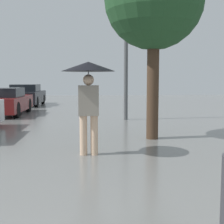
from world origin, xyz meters
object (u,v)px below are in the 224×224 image
object	(u,v)px
parked_car_farthest	(27,95)
pedestrian	(88,81)
tree	(154,1)
parked_car_third	(5,102)
street_lamp	(126,38)

from	to	relation	value
parked_car_farthest	pedestrian	bearing A→B (deg)	-73.58
pedestrian	tree	size ratio (longest dim) A/B	0.39
parked_car_farthest	tree	distance (m)	12.54
parked_car_third	tree	xyz separation A→B (m)	(5.23, -5.96, 2.86)
parked_car_third	street_lamp	size ratio (longest dim) A/B	0.81
pedestrian	parked_car_farthest	xyz separation A→B (m)	(-3.72, 12.62, -0.88)
parked_car_farthest	tree	world-z (taller)	tree
pedestrian	tree	distance (m)	3.00
pedestrian	street_lamp	xyz separation A→B (m)	(1.36, 5.46, 1.54)
street_lamp	parked_car_farthest	bearing A→B (deg)	125.39
pedestrian	tree	xyz separation A→B (m)	(1.60, 1.62, 1.95)
parked_car_farthest	street_lamp	distance (m)	9.11
parked_car_farthest	street_lamp	xyz separation A→B (m)	(5.08, -7.16, 2.43)
parked_car_third	parked_car_farthest	distance (m)	5.03
pedestrian	tree	bearing A→B (deg)	45.42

